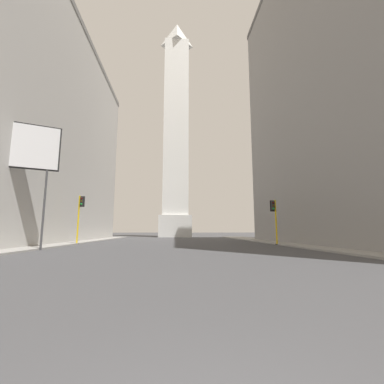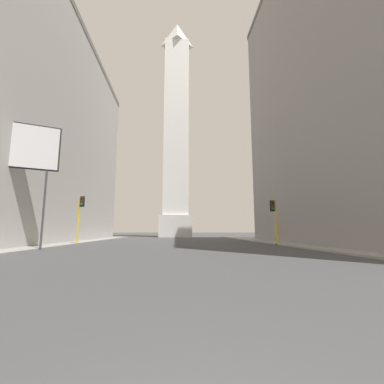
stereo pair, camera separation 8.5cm
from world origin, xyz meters
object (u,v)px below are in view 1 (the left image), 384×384
object	(u,v)px
traffic_light_mid_left	(80,212)
traffic_light_mid_right	(275,215)
obelisk	(176,128)
billboard_sign	(24,149)

from	to	relation	value
traffic_light_mid_left	traffic_light_mid_right	world-z (taller)	traffic_light_mid_left
obelisk	billboard_sign	world-z (taller)	obelisk
obelisk	traffic_light_mid_left	size ratio (longest dim) A/B	10.39
obelisk	traffic_light_mid_right	bearing A→B (deg)	-72.83
traffic_light_mid_right	traffic_light_mid_left	bearing A→B (deg)	173.43
traffic_light_mid_right	billboard_sign	xyz separation A→B (m)	(-25.00, -6.96, 5.26)
obelisk	billboard_sign	distance (m)	50.84
obelisk	billboard_sign	size ratio (longest dim) A/B	5.53
traffic_light_mid_left	traffic_light_mid_right	xyz separation A→B (m)	(23.34, -2.69, -0.42)
traffic_light_mid_right	billboard_sign	size ratio (longest dim) A/B	0.47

